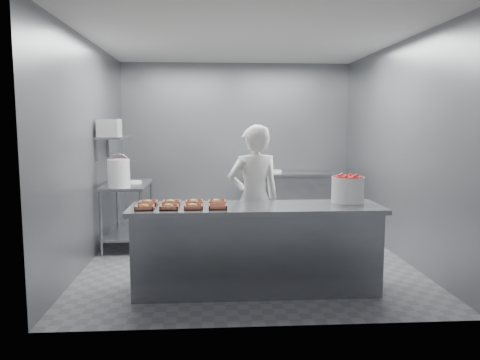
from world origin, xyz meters
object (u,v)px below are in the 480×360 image
object	(u,v)px
tray_6	(194,202)
tray_0	(145,207)
back_counter	(289,198)
glaze_bucket	(119,173)
appliance	(109,128)
tray_5	(171,202)
worker	(254,199)
tray_1	(169,207)
tray_7	(217,202)
service_counter	(256,248)
prep_table	(128,205)
strawberry_tub	(348,188)
tray_2	(193,206)
tray_4	(148,203)
tray_3	(218,206)

from	to	relation	value
tray_6	tray_0	bearing A→B (deg)	-151.35
back_counter	glaze_bucket	distance (m)	3.17
glaze_bucket	appliance	world-z (taller)	appliance
tray_5	worker	size ratio (longest dim) A/B	0.11
back_counter	tray_1	distance (m)	3.85
tray_7	worker	size ratio (longest dim) A/B	0.11
service_counter	prep_table	size ratio (longest dim) A/B	2.17
service_counter	tray_5	bearing A→B (deg)	171.53
service_counter	strawberry_tub	xyz separation A→B (m)	(1.00, 0.15, 0.60)
prep_table	tray_5	distance (m)	2.00
tray_2	tray_4	bearing A→B (deg)	151.35
back_counter	tray_1	size ratio (longest dim) A/B	8.01
prep_table	glaze_bucket	bearing A→B (deg)	-94.73
tray_1	worker	size ratio (longest dim) A/B	0.11
back_counter	tray_3	xyz separation A→B (m)	(-1.30, -3.38, 0.47)
tray_3	tray_7	bearing A→B (deg)	90.66
tray_2	tray_7	bearing A→B (deg)	47.54
tray_5	tray_7	size ratio (longest dim) A/B	1.00
tray_3	glaze_bucket	distance (m)	2.11
tray_6	appliance	size ratio (longest dim) A/B	0.59
back_counter	tray_6	distance (m)	3.51
back_counter	tray_4	xyz separation A→B (m)	(-2.02, -3.12, 0.47)
tray_1	appliance	size ratio (longest dim) A/B	0.59
tray_1	tray_5	bearing A→B (deg)	90.00
worker	strawberry_tub	distance (m)	1.09
tray_7	appliance	bearing A→B (deg)	132.50
strawberry_tub	appliance	bearing A→B (deg)	151.53
worker	appliance	distance (m)	2.29
strawberry_tub	tray_7	bearing A→B (deg)	-179.29
prep_table	worker	bearing A→B (deg)	-38.12
tray_0	worker	world-z (taller)	worker
service_counter	tray_7	distance (m)	0.63
back_counter	tray_5	size ratio (longest dim) A/B	8.01
tray_5	appliance	size ratio (longest dim) A/B	0.59
tray_4	back_counter	bearing A→B (deg)	57.06
prep_table	tray_4	world-z (taller)	tray_4
service_counter	tray_5	xyz separation A→B (m)	(-0.88, 0.13, 0.47)
strawberry_tub	tray_3	bearing A→B (deg)	-168.71
tray_3	service_counter	bearing A→B (deg)	18.24
prep_table	tray_6	bearing A→B (deg)	-60.98
back_counter	worker	bearing A→B (deg)	-108.20
appliance	tray_0	bearing A→B (deg)	-68.65
service_counter	glaze_bucket	xyz separation A→B (m)	(-1.68, 1.53, 0.64)
tray_2	tray_3	size ratio (longest dim) A/B	1.00
worker	tray_6	bearing A→B (deg)	21.37
service_counter	tray_0	distance (m)	1.22
service_counter	strawberry_tub	world-z (taller)	strawberry_tub
tray_4	worker	distance (m)	1.26
tray_5	tray_6	size ratio (longest dim) A/B	1.00
tray_2	worker	bearing A→B (deg)	48.16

